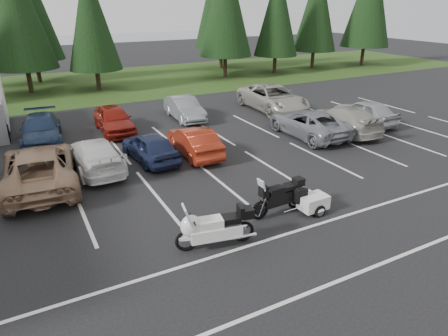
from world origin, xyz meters
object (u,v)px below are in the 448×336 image
(car_near_2, at_px, (39,168))
(cargo_trailer, at_px, (313,204))
(car_far_1, at_px, (41,129))
(car_near_7, at_px, (342,119))
(touring_motorcycle, at_px, (215,224))
(car_far_3, at_px, (185,108))
(car_near_8, at_px, (365,112))
(car_near_3, at_px, (95,155))
(adventure_motorcycle, at_px, (279,194))
(car_far_2, at_px, (114,119))
(car_near_4, at_px, (150,147))
(car_near_5, at_px, (194,141))
(car_near_6, at_px, (308,123))
(car_far_4, at_px, (273,98))

(car_near_2, relative_size, cargo_trailer, 4.08)
(car_far_1, bearing_deg, car_near_2, -89.99)
(car_near_7, distance_m, touring_motorcycle, 13.14)
(car_near_7, distance_m, car_far_3, 9.34)
(car_near_8, xyz_separation_m, cargo_trailer, (-9.75, -7.12, -0.39))
(car_near_3, distance_m, adventure_motorcycle, 8.40)
(car_far_2, distance_m, cargo_trailer, 12.99)
(adventure_motorcycle, bearing_deg, car_near_4, 105.83)
(car_near_8, xyz_separation_m, car_far_1, (-17.31, 5.28, -0.03))
(car_near_5, xyz_separation_m, touring_motorcycle, (-2.57, -7.32, 0.08))
(car_near_3, relative_size, car_far_1, 0.98)
(car_near_2, relative_size, car_near_7, 1.15)
(touring_motorcycle, bearing_deg, car_near_6, 48.52)
(car_near_2, distance_m, car_far_4, 15.80)
(cargo_trailer, xyz_separation_m, adventure_motorcycle, (-1.12, 0.49, 0.42))
(car_far_4, xyz_separation_m, cargo_trailer, (-6.67, -12.26, -0.49))
(cargo_trailer, bearing_deg, adventure_motorcycle, 154.79)
(car_near_5, distance_m, adventure_motorcycle, 6.58)
(car_near_3, height_order, car_far_1, car_far_1)
(car_far_3, bearing_deg, touring_motorcycle, -106.49)
(car_far_3, bearing_deg, car_near_6, -50.69)
(car_near_2, height_order, car_far_3, car_near_2)
(car_near_8, relative_size, car_far_4, 0.71)
(car_near_2, xyz_separation_m, car_near_7, (15.47, -0.20, -0.08))
(car_near_5, xyz_separation_m, car_near_7, (8.70, -0.57, 0.05))
(car_near_6, height_order, car_near_7, car_near_7)
(car_near_8, bearing_deg, touring_motorcycle, 28.05)
(cargo_trailer, height_order, adventure_motorcycle, adventure_motorcycle)
(car_near_8, bearing_deg, adventure_motorcycle, 31.07)
(car_near_6, xyz_separation_m, car_far_1, (-12.82, 5.57, -0.02))
(car_near_4, xyz_separation_m, car_near_6, (8.68, -0.52, 0.04))
(car_near_2, relative_size, car_near_8, 1.37)
(car_near_2, height_order, car_near_7, car_near_2)
(car_near_5, bearing_deg, car_near_8, -177.44)
(car_far_4, xyz_separation_m, adventure_motorcycle, (-7.79, -11.77, -0.07))
(car_near_2, xyz_separation_m, adventure_motorcycle, (7.00, -6.20, -0.05))
(car_near_6, height_order, car_far_1, car_near_6)
(car_far_3, height_order, touring_motorcycle, touring_motorcycle)
(car_near_2, relative_size, car_far_2, 1.34)
(car_near_8, bearing_deg, car_far_2, -21.58)
(car_far_4, bearing_deg, adventure_motorcycle, -122.13)
(car_near_3, bearing_deg, cargo_trailer, 127.18)
(adventure_motorcycle, bearing_deg, car_far_4, 53.80)
(car_near_6, height_order, touring_motorcycle, touring_motorcycle)
(car_near_6, distance_m, car_far_1, 13.98)
(car_near_2, relative_size, car_near_3, 1.23)
(car_near_6, bearing_deg, car_near_2, 1.40)
(car_near_8, bearing_deg, car_far_3, -33.13)
(car_near_7, bearing_deg, car_near_2, 1.31)
(car_near_2, distance_m, touring_motorcycle, 8.12)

